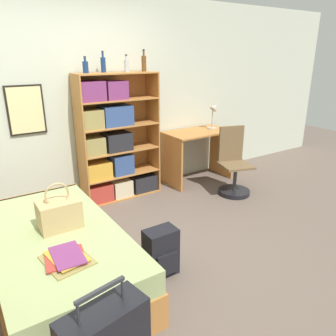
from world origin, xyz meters
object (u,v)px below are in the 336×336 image
(bottle_green, at_px, (85,67))
(desk, at_px, (198,148))
(handbag, at_px, (59,214))
(bookcase, at_px, (113,144))
(bottle_clear, at_px, (127,65))
(bottle_brown, at_px, (103,64))
(bottle_blue, at_px, (144,63))
(book_stack_on_bed, at_px, (67,258))
(desk_lamp, at_px, (214,111))
(desk_chair, at_px, (233,172))
(bed, at_px, (57,256))
(backpack, at_px, (161,253))

(bottle_green, relative_size, desk, 0.19)
(handbag, bearing_deg, bookcase, 50.28)
(handbag, distance_m, bottle_clear, 2.15)
(bottle_brown, distance_m, desk, 1.86)
(bottle_green, relative_size, bottle_blue, 0.70)
(bookcase, bearing_deg, bottle_blue, -3.77)
(handbag, bearing_deg, book_stack_on_bed, -101.78)
(bottle_blue, distance_m, desk_lamp, 1.38)
(desk_chair, bearing_deg, desk_lamp, 73.82)
(desk_lamp, bearing_deg, handbag, -155.93)
(bed, bearing_deg, handbag, 24.65)
(bottle_green, height_order, bottle_brown, bottle_brown)
(bottle_clear, distance_m, bottle_blue, 0.25)
(handbag, relative_size, bookcase, 0.24)
(bed, height_order, desk, desk)
(bookcase, height_order, backpack, bookcase)
(book_stack_on_bed, height_order, bottle_blue, bottle_blue)
(bottle_brown, xyz_separation_m, bottle_blue, (0.52, -0.08, 0.01))
(desk_chair, bearing_deg, book_stack_on_bed, -158.74)
(bed, height_order, handbag, handbag)
(bed, distance_m, bottle_green, 2.21)
(bed, xyz_separation_m, desk, (2.50, 1.24, 0.28))
(bottle_blue, bearing_deg, backpack, -116.11)
(bed, relative_size, bottle_blue, 6.97)
(desk, bearing_deg, bed, -153.71)
(backpack, bearing_deg, handbag, 148.35)
(book_stack_on_bed, distance_m, desk_lamp, 3.37)
(bookcase, distance_m, desk_lamp, 1.68)
(bottle_green, height_order, desk, bottle_green)
(bottle_clear, bearing_deg, bookcase, 172.16)
(book_stack_on_bed, distance_m, bottle_blue, 2.74)
(book_stack_on_bed, bearing_deg, desk, 33.83)
(bottle_blue, bearing_deg, bottle_green, 175.06)
(book_stack_on_bed, bearing_deg, bookcase, 56.56)
(bottle_clear, bearing_deg, desk_lamp, -2.12)
(handbag, bearing_deg, desk_lamp, 24.07)
(bottle_clear, distance_m, desk, 1.65)
(book_stack_on_bed, relative_size, desk_chair, 0.41)
(book_stack_on_bed, bearing_deg, bottle_blue, 46.73)
(desk_lamp, height_order, backpack, desk_lamp)
(book_stack_on_bed, relative_size, bottle_brown, 1.55)
(bottle_clear, height_order, bottle_blue, bottle_blue)
(bottle_brown, xyz_separation_m, desk_chair, (1.50, -0.83, -1.45))
(bookcase, distance_m, desk_chair, 1.71)
(bed, xyz_separation_m, bottle_brown, (1.12, 1.39, 1.51))
(desk, bearing_deg, desk_lamp, 4.16)
(handbag, relative_size, bottle_brown, 1.61)
(bookcase, xyz_separation_m, desk_chair, (1.45, -0.77, -0.45))
(bottle_clear, height_order, backpack, bottle_clear)
(bottle_blue, distance_m, desk_chair, 1.90)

